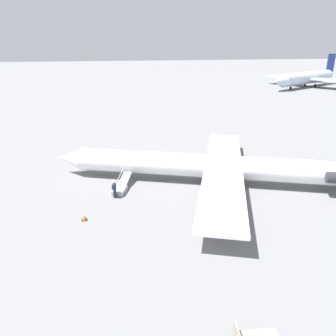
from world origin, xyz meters
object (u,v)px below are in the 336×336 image
boarding_stairs (121,188)px  passenger (114,188)px  airplane_main (219,167)px  airplane_far_left (308,77)px

boarding_stairs → passenger: bearing=174.6°
airplane_main → passenger: airplane_main is taller
boarding_stairs → passenger: (0.72, 1.32, 0.64)m
boarding_stairs → airplane_main: bearing=-68.6°
airplane_main → airplane_far_left: size_ratio=0.85×
airplane_main → passenger: (11.03, 0.97, -0.91)m
airplane_far_left → passenger: 105.35m
airplane_main → boarding_stairs: 10.43m
passenger → boarding_stairs: bearing=-5.4°
airplane_main → passenger: 11.11m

